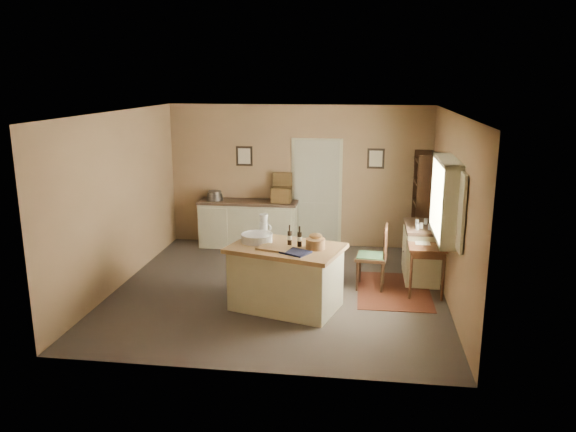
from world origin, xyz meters
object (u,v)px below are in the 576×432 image
(sideboard, at_px, (249,222))
(desk_chair, at_px, (371,257))
(writing_desk, at_px, (425,249))
(shelving_unit, at_px, (425,206))
(work_island, at_px, (286,275))
(right_cabinet, at_px, (421,252))

(sideboard, height_order, desk_chair, sideboard)
(writing_desk, height_order, shelving_unit, shelving_unit)
(sideboard, bearing_deg, writing_desk, -31.28)
(sideboard, distance_m, shelving_unit, 3.32)
(work_island, height_order, shelving_unit, shelving_unit)
(work_island, xyz_separation_m, right_cabinet, (2.01, 1.46, -0.02))
(writing_desk, xyz_separation_m, shelving_unit, (0.15, 1.70, 0.28))
(right_cabinet, height_order, shelving_unit, shelving_unit)
(work_island, height_order, desk_chair, work_island)
(right_cabinet, bearing_deg, shelving_unit, 82.78)
(writing_desk, bearing_deg, sideboard, 148.72)
(sideboard, xyz_separation_m, writing_desk, (3.13, -1.90, 0.19))
(desk_chair, bearing_deg, right_cabinet, 38.13)
(desk_chair, bearing_deg, shelving_unit, 66.28)
(work_island, relative_size, desk_chair, 1.75)
(work_island, xyz_separation_m, writing_desk, (2.01, 0.95, 0.19))
(work_island, distance_m, writing_desk, 2.23)
(sideboard, height_order, right_cabinet, sideboard)
(right_cabinet, bearing_deg, writing_desk, -89.98)
(desk_chair, xyz_separation_m, shelving_unit, (0.96, 1.70, 0.46))
(work_island, relative_size, shelving_unit, 0.91)
(work_island, bearing_deg, desk_chair, 54.27)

